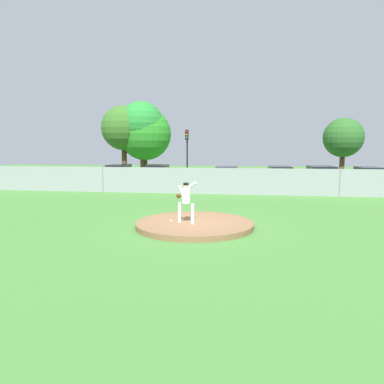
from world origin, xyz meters
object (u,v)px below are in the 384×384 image
object	(u,v)px
traffic_light_near	(187,146)
baseball	(171,221)
parked_car_teal	(369,179)
parked_car_slate	(321,178)
parked_car_champagne	(119,175)
parked_car_silver	(227,177)
parked_car_navy	(280,178)
parked_car_red	(157,176)
pitcher_youth	(186,198)

from	to	relation	value
traffic_light_near	baseball	bearing A→B (deg)	-82.59
parked_car_teal	parked_car_slate	world-z (taller)	parked_car_slate
parked_car_teal	parked_car_champagne	size ratio (longest dim) A/B	0.95
parked_car_teal	parked_car_champagne	xyz separation A→B (m)	(-19.68, 0.65, 0.01)
parked_car_silver	parked_car_navy	bearing A→B (deg)	-1.80
parked_car_slate	parked_car_red	xyz separation A→B (m)	(-12.82, 0.27, -0.01)
baseball	traffic_light_near	size ratio (longest dim) A/B	0.02
pitcher_youth	parked_car_slate	world-z (taller)	pitcher_youth
parked_car_silver	parked_car_navy	size ratio (longest dim) A/B	0.96
parked_car_teal	parked_car_champagne	bearing A→B (deg)	178.10
parked_car_champagne	baseball	bearing A→B (deg)	-63.11
parked_car_champagne	traffic_light_near	xyz separation A→B (m)	(5.15, 4.12, 2.43)
parked_car_navy	parked_car_red	xyz separation A→B (m)	(-9.77, 0.31, 0.01)
pitcher_youth	parked_car_champagne	xyz separation A→B (m)	(-8.25, 15.20, -0.38)
parked_car_slate	pitcher_youth	bearing A→B (deg)	-118.60
parked_car_navy	parked_car_champagne	distance (m)	13.18
pitcher_youth	parked_car_slate	xyz separation A→B (m)	(7.97, 14.61, -0.36)
parked_car_teal	parked_car_red	world-z (taller)	parked_car_red
parked_car_teal	parked_car_red	xyz separation A→B (m)	(-16.28, 0.34, 0.01)
parked_car_slate	parked_car_navy	bearing A→B (deg)	-179.33
parked_car_silver	parked_car_champagne	xyz separation A→B (m)	(-9.08, 0.49, 0.03)
pitcher_youth	parked_car_slate	distance (m)	16.65
pitcher_youth	parked_car_silver	distance (m)	14.74
parked_car_navy	parked_car_champagne	world-z (taller)	parked_car_champagne
baseball	parked_car_red	bearing A→B (deg)	106.04
parked_car_silver	parked_car_teal	distance (m)	10.61
parked_car_silver	traffic_light_near	xyz separation A→B (m)	(-3.93, 4.61, 2.46)
baseball	pitcher_youth	bearing A→B (deg)	-12.16
parked_car_red	parked_car_slate	bearing A→B (deg)	-1.23
traffic_light_near	parked_car_teal	bearing A→B (deg)	-18.16
parked_car_silver	baseball	bearing A→B (deg)	-95.63
baseball	parked_car_silver	bearing A→B (deg)	84.37
parked_car_navy	parked_car_silver	bearing A→B (deg)	178.20
parked_car_champagne	parked_car_red	bearing A→B (deg)	-5.20
parked_car_silver	parked_car_navy	xyz separation A→B (m)	(4.09, -0.13, 0.03)
pitcher_youth	parked_car_teal	size ratio (longest dim) A/B	0.37
parked_car_navy	baseball	bearing A→B (deg)	-110.92
parked_car_champagne	traffic_light_near	world-z (taller)	traffic_light_near
baseball	parked_car_silver	size ratio (longest dim) A/B	0.02
baseball	traffic_light_near	xyz separation A→B (m)	(-2.49, 19.18, 2.99)
parked_car_red	parked_car_navy	bearing A→B (deg)	-1.82
parked_car_champagne	parked_car_slate	bearing A→B (deg)	-2.06
parked_car_champagne	parked_car_red	world-z (taller)	parked_car_red
parked_car_champagne	parked_car_red	size ratio (longest dim) A/B	1.05
baseball	parked_car_slate	bearing A→B (deg)	59.36
baseball	parked_car_silver	world-z (taller)	parked_car_silver
parked_car_silver	parked_car_red	xyz separation A→B (m)	(-5.68, 0.18, 0.04)
pitcher_youth	baseball	size ratio (longest dim) A/B	22.08
parked_car_navy	parked_car_red	distance (m)	9.77
parked_car_silver	traffic_light_near	world-z (taller)	traffic_light_near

